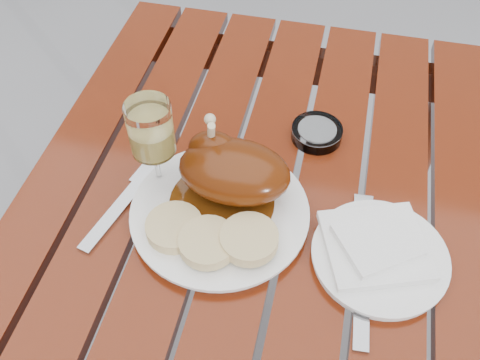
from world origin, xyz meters
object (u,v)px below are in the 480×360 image
Objects in this scene: table at (245,331)px; wine_glass at (154,148)px; dinner_plate at (220,213)px; ashtray at (317,133)px; side_plate at (380,257)px.

table is 0.50m from wine_glass.
ashtray reaches higher than dinner_plate.
side_plate is (0.38, -0.07, -0.08)m from wine_glass.
table is 5.70× the size of side_plate.
wine_glass is (-0.12, 0.05, 0.08)m from dinner_plate.
dinner_plate reaches higher than side_plate.
table is 6.70× the size of wine_glass.
ashtray is (0.25, 0.17, -0.08)m from wine_glass.
ashtray is at bearing 34.63° from wine_glass.
wine_glass is 0.31m from ashtray.
ashtray reaches higher than table.
wine_glass is at bearing 169.28° from side_plate.
ashtray reaches higher than side_plate.
dinner_plate is 0.25m from ashtray.
dinner_plate is at bearing -21.38° from wine_glass.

